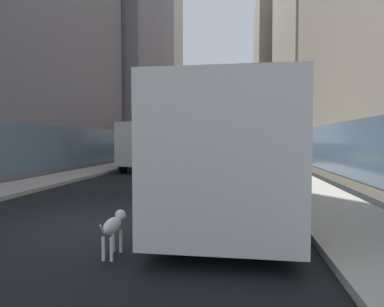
{
  "coord_description": "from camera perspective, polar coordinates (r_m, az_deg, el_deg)",
  "views": [
    {
      "loc": [
        3.06,
        -6.98,
        1.99
      ],
      "look_at": [
        1.12,
        6.55,
        1.4
      ],
      "focal_mm": 29.4,
      "sensor_mm": 36.0,
      "label": 1
    }
  ],
  "objects": [
    {
      "name": "car_grey_wagon",
      "position": [
        39.47,
        5.45,
        0.75
      ],
      "size": [
        1.71,
        4.75,
        1.62
      ],
      "color": "slate",
      "rests_on": "ground"
    },
    {
      "name": "sidewalk_left",
      "position": [
        42.93,
        -3.63,
        -0.1
      ],
      "size": [
        2.4,
        110.0,
        0.15
      ],
      "primitive_type": "cube",
      "color": "#ADA89E",
      "rests_on": "ground"
    },
    {
      "name": "car_black_suv",
      "position": [
        40.51,
        2.12,
        0.81
      ],
      "size": [
        1.86,
        4.8,
        1.62
      ],
      "color": "black",
      "rests_on": "ground"
    },
    {
      "name": "building_left_mid",
      "position": [
        40.71,
        -14.39,
        17.5
      ],
      "size": [
        11.98,
        16.6,
        25.22
      ],
      "color": "slate",
      "rests_on": "ground"
    },
    {
      "name": "building_right_far",
      "position": [
        56.51,
        17.49,
        13.69
      ],
      "size": [
        11.66,
        18.3,
        26.22
      ],
      "color": "#A0937F",
      "rests_on": "ground"
    },
    {
      "name": "building_left_far",
      "position": [
        59.53,
        -7.23,
        19.99
      ],
      "size": [
        8.35,
        15.93,
        39.91
      ],
      "color": "#B2A893",
      "rests_on": "ground"
    },
    {
      "name": "building_right_mid",
      "position": [
        37.32,
        22.66,
        17.76
      ],
      "size": [
        8.56,
        17.13,
        23.93
      ],
      "color": "#B2A893",
      "rests_on": "ground"
    },
    {
      "name": "dalmatian_dog",
      "position": [
        5.71,
        -14.02,
        -12.58
      ],
      "size": [
        0.22,
        0.96,
        0.72
      ],
      "color": "white",
      "rests_on": "ground"
    },
    {
      "name": "car_silver_sedan",
      "position": [
        47.08,
        5.89,
        1.02
      ],
      "size": [
        1.71,
        4.54,
        1.62
      ],
      "color": "#B7BABF",
      "rests_on": "ground"
    },
    {
      "name": "traffic_light_near",
      "position": [
        11.22,
        17.65,
        4.64
      ],
      "size": [
        0.24,
        0.4,
        3.4
      ],
      "color": "black",
      "rests_on": "sidewalk_right"
    },
    {
      "name": "transit_bus",
      "position": [
        10.22,
        6.7,
        1.27
      ],
      "size": [
        2.78,
        11.53,
        3.05
      ],
      "color": "silver",
      "rests_on": "ground"
    },
    {
      "name": "box_truck",
      "position": [
        21.71,
        -7.51,
        1.59
      ],
      "size": [
        2.3,
        7.5,
        3.05
      ],
      "color": "#A51919",
      "rests_on": "ground"
    },
    {
      "name": "car_yellow_taxi",
      "position": [
        23.26,
        7.5,
        -0.44
      ],
      "size": [
        1.8,
        4.3,
        1.62
      ],
      "color": "yellow",
      "rests_on": "ground"
    },
    {
      "name": "sidewalk_right",
      "position": [
        42.11,
        11.74,
        -0.2
      ],
      "size": [
        2.4,
        110.0,
        0.15
      ],
      "primitive_type": "cube",
      "color": "#ADA89E",
      "rests_on": "ground"
    },
    {
      "name": "ground_plane",
      "position": [
        42.14,
        3.98,
        -0.25
      ],
      "size": [
        120.0,
        120.0,
        0.0
      ],
      "primitive_type": "plane",
      "color": "black"
    }
  ]
}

